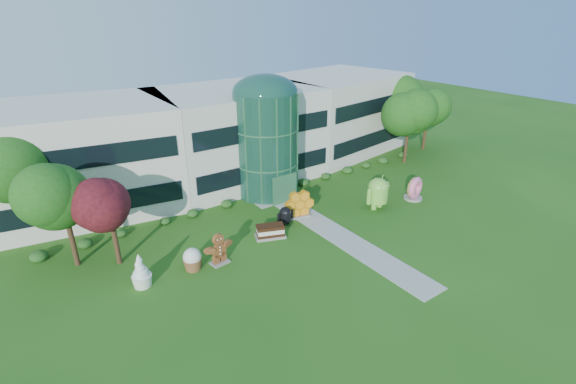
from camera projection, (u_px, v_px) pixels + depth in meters
ground at (350, 243)px, 32.55m from camera, size 140.00×140.00×0.00m
building at (236, 133)px, 44.10m from camera, size 46.00×15.00×9.30m
atrium at (266, 145)px, 39.52m from camera, size 6.00×6.00×9.80m
walkway at (333, 232)px, 34.03m from camera, size 2.40×20.00×0.04m
tree_red at (113, 226)px, 28.76m from camera, size 4.00×4.00×6.00m
trees_backdrop at (261, 149)px, 40.55m from camera, size 52.00×8.00×8.40m
android_green at (378, 191)px, 37.53m from camera, size 3.19×2.30×3.40m
android_black at (285, 215)px, 34.91m from camera, size 1.67×1.15×1.87m
donut at (414, 188)px, 39.55m from camera, size 2.34×1.45×2.26m
gingerbread at (219, 249)px, 29.48m from camera, size 2.71×1.35×2.40m
ice_cream_sandwich at (270, 231)px, 33.12m from camera, size 2.64×1.96×1.06m
honeycomb at (299, 205)px, 36.16m from camera, size 2.98×1.64×2.22m
froyo at (141, 270)px, 27.04m from camera, size 1.79×1.79×2.40m
cupcake at (192, 259)px, 28.95m from camera, size 1.81×1.81×1.64m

